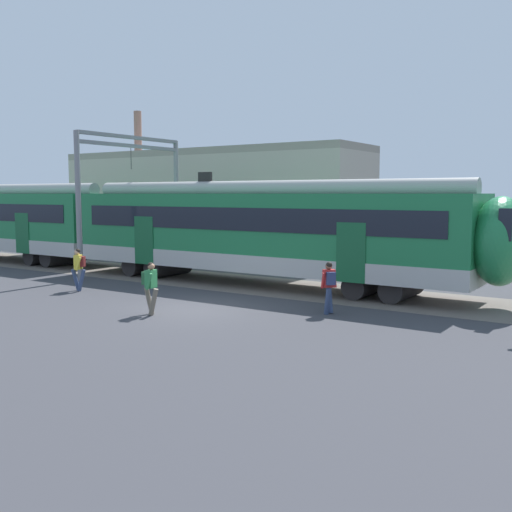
{
  "coord_description": "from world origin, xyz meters",
  "views": [
    {
      "loc": [
        12.5,
        -14.97,
        3.8
      ],
      "look_at": [
        0.81,
        2.52,
        1.6
      ],
      "focal_mm": 42.0,
      "sensor_mm": 36.0,
      "label": 1
    }
  ],
  "objects_px": {
    "commuter_train": "(113,225)",
    "pedestrian_red": "(329,283)",
    "pedestrian_yellow": "(79,266)",
    "pedestrian_green": "(150,284)"
  },
  "relations": [
    {
      "from": "pedestrian_yellow",
      "to": "commuter_train",
      "type": "bearing_deg",
      "value": 124.89
    },
    {
      "from": "pedestrian_green",
      "to": "pedestrian_red",
      "type": "distance_m",
      "value": 5.62
    },
    {
      "from": "commuter_train",
      "to": "pedestrian_red",
      "type": "height_order",
      "value": "commuter_train"
    },
    {
      "from": "pedestrian_yellow",
      "to": "pedestrian_green",
      "type": "xyz_separation_m",
      "value": [
        5.58,
        -1.84,
        0.0
      ]
    },
    {
      "from": "commuter_train",
      "to": "pedestrian_green",
      "type": "distance_m",
      "value": 11.59
    },
    {
      "from": "commuter_train",
      "to": "pedestrian_red",
      "type": "xyz_separation_m",
      "value": [
        13.79,
        -3.8,
        -1.26
      ]
    },
    {
      "from": "pedestrian_green",
      "to": "commuter_train",
      "type": "bearing_deg",
      "value": 142.68
    },
    {
      "from": "pedestrian_red",
      "to": "commuter_train",
      "type": "bearing_deg",
      "value": 164.6
    },
    {
      "from": "pedestrian_red",
      "to": "pedestrian_green",
      "type": "bearing_deg",
      "value": -145.43
    },
    {
      "from": "commuter_train",
      "to": "pedestrian_yellow",
      "type": "bearing_deg",
      "value": -55.11
    }
  ]
}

